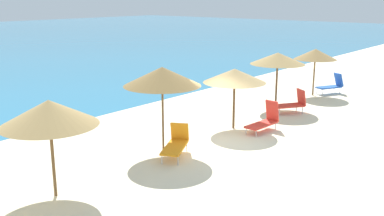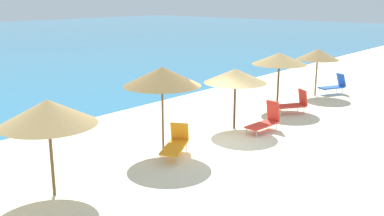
{
  "view_description": "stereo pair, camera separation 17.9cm",
  "coord_description": "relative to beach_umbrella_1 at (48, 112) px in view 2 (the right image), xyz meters",
  "views": [
    {
      "loc": [
        -12.24,
        -9.1,
        5.2
      ],
      "look_at": [
        -0.84,
        0.43,
        1.44
      ],
      "focal_mm": 41.27,
      "sensor_mm": 36.0,
      "label": 1
    },
    {
      "loc": [
        -12.13,
        -9.24,
        5.2
      ],
      "look_at": [
        -0.84,
        0.43,
        1.44
      ],
      "focal_mm": 41.27,
      "sensor_mm": 36.0,
      "label": 2
    }
  ],
  "objects": [
    {
      "name": "lounge_chair_2",
      "position": [
        17.2,
        -0.46,
        -1.82
      ],
      "size": [
        1.59,
        1.19,
        1.12
      ],
      "rotation": [
        0.0,
        0.0,
        1.1
      ],
      "color": "blue",
      "rests_on": "ground_plane"
    },
    {
      "name": "beach_umbrella_5",
      "position": [
        16.12,
        0.14,
        -0.08
      ],
      "size": [
        2.24,
        2.24,
        2.51
      ],
      "color": "brown",
      "rests_on": "ground_plane"
    },
    {
      "name": "beach_umbrella_3",
      "position": [
        8.25,
        -0.08,
        -0.15
      ],
      "size": [
        2.51,
        2.51,
        2.44
      ],
      "color": "brown",
      "rests_on": "ground_plane"
    },
    {
      "name": "lounge_chair_3",
      "position": [
        4.38,
        -0.43,
        -1.87
      ],
      "size": [
        1.74,
        1.33,
        1.0
      ],
      "rotation": [
        0.0,
        0.0,
        2.07
      ],
      "color": "orange",
      "rests_on": "ground_plane"
    },
    {
      "name": "lounge_chair_4",
      "position": [
        8.74,
        -1.25,
        -1.87
      ],
      "size": [
        1.64,
        0.67,
        1.17
      ],
      "rotation": [
        0.0,
        0.0,
        1.5
      ],
      "color": "red",
      "rests_on": "ground_plane"
    },
    {
      "name": "beach_umbrella_4",
      "position": [
        12.27,
        0.25,
        0.09
      ],
      "size": [
        2.57,
        2.57,
        2.67
      ],
      "color": "brown",
      "rests_on": "ground_plane"
    },
    {
      "name": "ground_plane",
      "position": [
        6.21,
        -0.72,
        -2.31
      ],
      "size": [
        160.0,
        160.0,
        0.0
      ],
      "primitive_type": "plane",
      "color": "beige"
    },
    {
      "name": "beach_umbrella_1",
      "position": [
        0.0,
        0.0,
        0.0
      ],
      "size": [
        2.54,
        2.54,
        2.65
      ],
      "color": "brown",
      "rests_on": "ground_plane"
    },
    {
      "name": "lounge_chair_1",
      "position": [
        11.92,
        -0.79,
        -1.83
      ],
      "size": [
        1.55,
        1.33,
        1.09
      ],
      "rotation": [
        0.0,
        0.0,
        0.99
      ],
      "color": "red",
      "rests_on": "ground_plane"
    },
    {
      "name": "beach_umbrella_2",
      "position": [
        4.4,
        0.18,
        0.32
      ],
      "size": [
        2.61,
        2.61,
        2.95
      ],
      "color": "brown",
      "rests_on": "ground_plane"
    }
  ]
}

